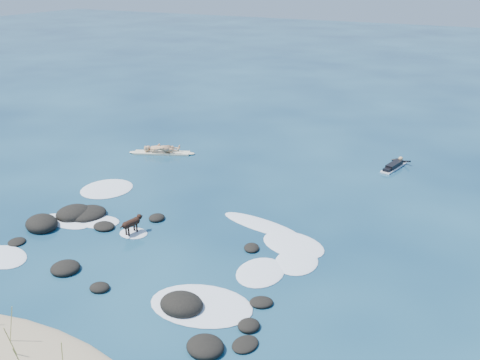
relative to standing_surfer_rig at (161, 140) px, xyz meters
The scene contains 6 objects.
ground 9.52m from the standing_surfer_rig, 50.87° to the right, with size 160.00×160.00×0.00m, color #0A2642.
reef_rocks 10.07m from the standing_surfer_rig, 66.78° to the right, with size 11.17×6.63×0.61m.
breaking_foam 9.89m from the standing_surfer_rig, 51.31° to the right, with size 11.99×8.51×0.12m.
standing_surfer_rig is the anchor object (origin of this frame).
paddling_surfer_rig 11.86m from the standing_surfer_rig, 17.01° to the left, with size 1.12×2.29×0.40m.
dog 9.01m from the standing_surfer_rig, 61.78° to the right, with size 0.41×1.11×0.71m.
Camera 1 is at (9.83, -14.36, 9.26)m, focal length 40.00 mm.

